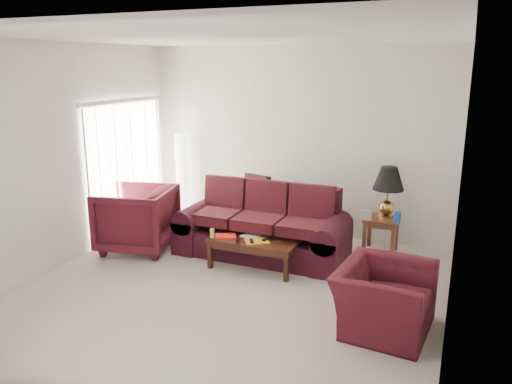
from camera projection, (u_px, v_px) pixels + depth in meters
floor at (229, 290)px, 6.15m from camera, size 5.00×5.00×0.00m
blinds at (128, 169)px, 7.96m from camera, size 0.10×2.00×2.16m
sofa at (261, 223)px, 7.15m from camera, size 2.50×1.20×1.00m
throw_pillow at (256, 188)px, 8.03m from camera, size 0.48×0.32×0.46m
end_table at (381, 235)px, 7.33m from camera, size 0.52×0.52×0.53m
table_lamp at (388, 192)px, 7.20m from camera, size 0.49×0.49×0.75m
clock at (367, 215)px, 7.16m from camera, size 0.14×0.06×0.14m
blue_canister at (397, 217)px, 7.01m from camera, size 0.10×0.10×0.16m
picture_frame at (374, 208)px, 7.44m from camera, size 0.21×0.22×0.06m
floor_lamp at (183, 178)px, 8.66m from camera, size 0.32×0.32×1.56m
armchair_left at (137, 219)px, 7.42m from camera, size 1.25×1.23×0.95m
armchair_right at (384, 298)px, 5.19m from camera, size 1.00×1.12×0.68m
coffee_table at (254, 253)px, 6.78m from camera, size 1.33×0.95×0.42m
magazine_red at (226, 236)px, 6.82m from camera, size 0.33×0.31×0.02m
magazine_white at (251, 236)px, 6.82m from camera, size 0.28×0.23×0.01m
magazine_orange at (257, 241)px, 6.61m from camera, size 0.38×0.36×0.02m
remote_a at (251, 241)px, 6.57m from camera, size 0.12×0.16×0.02m
remote_b at (266, 239)px, 6.64m from camera, size 0.06×0.16×0.02m
yellow_glass at (212, 233)px, 6.78m from camera, size 0.08×0.08×0.11m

